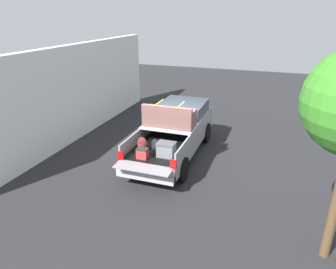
# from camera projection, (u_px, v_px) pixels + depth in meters

# --- Properties ---
(ground_plane) EXTENTS (40.00, 40.00, 0.00)m
(ground_plane) POSITION_uv_depth(u_px,v_px,m) (173.00, 155.00, 12.14)
(ground_plane) COLOR #262628
(pickup_truck) EXTENTS (6.05, 2.06, 2.23)m
(pickup_truck) POSITION_uv_depth(u_px,v_px,m) (176.00, 130.00, 12.09)
(pickup_truck) COLOR gray
(pickup_truck) RESTS_ON ground_plane
(building_facade) EXTENTS (12.00, 0.36, 4.01)m
(building_facade) POSITION_uv_depth(u_px,v_px,m) (79.00, 91.00, 13.54)
(building_facade) COLOR white
(building_facade) RESTS_ON ground_plane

